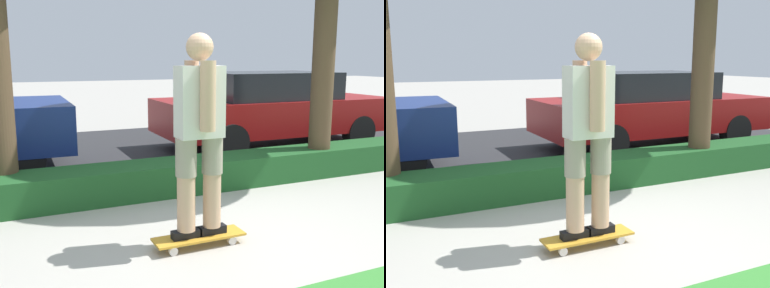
{
  "view_description": "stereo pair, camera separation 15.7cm",
  "coord_description": "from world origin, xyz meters",
  "views": [
    {
      "loc": [
        -1.91,
        -3.41,
        1.62
      ],
      "look_at": [
        -0.14,
        0.6,
        0.79
      ],
      "focal_mm": 42.0,
      "sensor_mm": 36.0,
      "label": 1
    },
    {
      "loc": [
        -2.05,
        -3.34,
        1.62
      ],
      "look_at": [
        -0.14,
        0.6,
        0.79
      ],
      "focal_mm": 42.0,
      "sensor_mm": 36.0,
      "label": 2
    }
  ],
  "objects": [
    {
      "name": "skater_person",
      "position": [
        -0.35,
        -0.03,
        1.02
      ],
      "size": [
        0.51,
        0.45,
        1.73
      ],
      "color": "black",
      "rests_on": "skateboard"
    },
    {
      "name": "hedge_row",
      "position": [
        0.0,
        1.6,
        0.19
      ],
      "size": [
        12.91,
        0.6,
        0.38
      ],
      "color": "#1E5123",
      "rests_on": "ground_plane"
    },
    {
      "name": "skateboard",
      "position": [
        -0.35,
        -0.03,
        0.08
      ],
      "size": [
        0.82,
        0.24,
        0.1
      ],
      "color": "gold",
      "rests_on": "ground_plane"
    },
    {
      "name": "parked_car_middle",
      "position": [
        2.8,
        3.59,
        0.73
      ],
      "size": [
        4.35,
        1.83,
        1.38
      ],
      "rotation": [
        0.0,
        0.0,
        -0.02
      ],
      "color": "maroon",
      "rests_on": "ground_plane"
    },
    {
      "name": "ground_plane",
      "position": [
        0.0,
        0.0,
        0.0
      ],
      "size": [
        60.0,
        60.0,
        0.0
      ],
      "primitive_type": "plane",
      "color": "#ADA89E"
    },
    {
      "name": "street_asphalt",
      "position": [
        0.0,
        4.2,
        0.0
      ],
      "size": [
        12.91,
        5.0,
        0.01
      ],
      "color": "#2D2D30",
      "rests_on": "ground_plane"
    }
  ]
}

